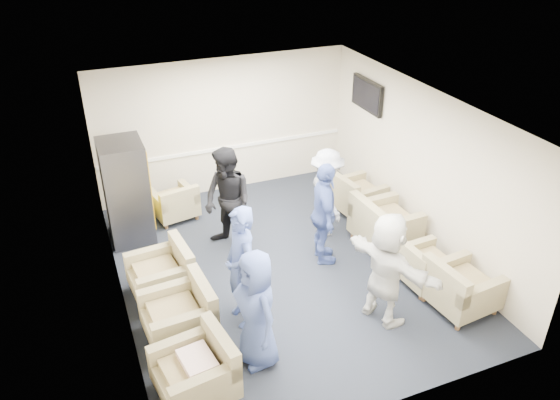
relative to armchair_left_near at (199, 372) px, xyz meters
name	(u,v)px	position (x,y,z in m)	size (l,w,h in m)	color
floor	(282,267)	(1.89, 1.99, -0.34)	(6.00, 6.00, 0.00)	black
ceiling	(283,109)	(1.89, 1.99, 2.36)	(6.00, 6.00, 0.00)	white
back_wall	(224,126)	(1.89, 4.99, 1.01)	(5.00, 0.02, 2.70)	beige
front_wall	(390,319)	(1.89, -1.01, 1.01)	(5.00, 0.02, 2.70)	beige
left_wall	(112,227)	(-0.61, 1.99, 1.01)	(0.02, 6.00, 2.70)	beige
right_wall	(422,167)	(4.39, 1.99, 1.01)	(0.02, 6.00, 2.70)	beige
chair_rail	(226,148)	(1.89, 4.97, 0.56)	(4.98, 0.04, 0.06)	white
tv	(367,95)	(4.32, 3.79, 1.70)	(0.10, 1.00, 0.58)	black
armchair_left_near	(199,372)	(0.00, 0.00, 0.00)	(0.97, 0.97, 0.69)	#8D805B
armchair_left_mid	(183,316)	(0.05, 1.04, 0.01)	(0.94, 0.94, 0.70)	#8D805B
armchair_left_far	(165,275)	(0.01, 2.05, 0.00)	(0.93, 0.93, 0.68)	#8D805B
armchair_right_near	(459,289)	(3.85, 0.11, 0.00)	(0.94, 0.94, 0.69)	#8D805B
armchair_right_midnear	(424,267)	(3.74, 0.80, -0.04)	(0.81, 0.81, 0.61)	#8D805B
armchair_right_midfar	(382,225)	(3.72, 1.99, 0.04)	(0.99, 0.99, 0.76)	#8D805B
armchair_right_far	(355,196)	(3.84, 3.14, -0.01)	(0.94, 0.94, 0.66)	#8D805B
armchair_corner	(175,204)	(0.64, 4.18, -0.04)	(0.88, 0.88, 0.60)	#8D805B
vending_machine	(127,191)	(-0.21, 3.85, 0.56)	(0.73, 0.85, 1.80)	#4C4C53
backpack	(190,286)	(0.32, 1.75, -0.09)	(0.34, 0.29, 0.50)	black
pillow	(197,361)	(-0.01, -0.01, 0.18)	(0.48, 0.36, 0.14)	white
person_front_left	(256,309)	(0.83, 0.27, 0.48)	(0.80, 0.52, 1.64)	#40549B
person_mid_left	(241,267)	(0.90, 1.07, 0.56)	(0.66, 0.43, 1.80)	#40549B
person_back_left	(228,202)	(1.27, 2.83, 0.58)	(0.89, 0.70, 1.84)	black
person_back_right	(327,193)	(3.00, 2.69, 0.46)	(1.03, 0.59, 1.60)	beige
person_mid_right	(324,214)	(2.58, 1.95, 0.53)	(1.02, 0.43, 1.74)	#40549B
person_front_right	(387,269)	(2.74, 0.36, 0.50)	(1.57, 0.50, 1.69)	silver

